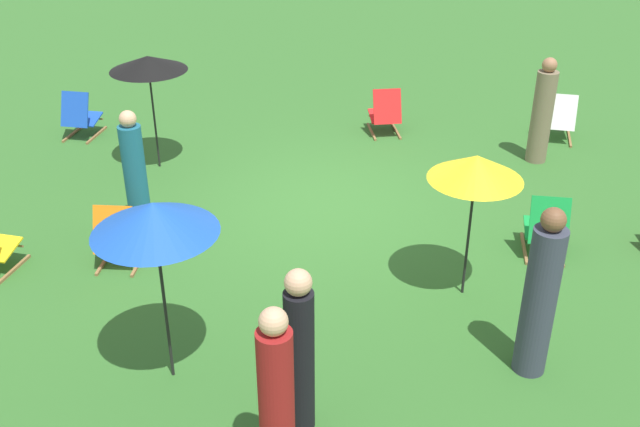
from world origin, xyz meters
The scene contains 14 objects.
ground_plane centered at (0.00, 0.00, 0.00)m, with size 40.00×40.00×0.00m, color #2D6026.
deckchair_1 centered at (-2.85, 1.28, 0.37)m, with size 0.57×0.82×0.83m.
deckchair_2 centered at (-1.06, -2.68, 0.37)m, with size 0.58×0.82×0.83m.
deckchair_5 centered at (-4.01, -2.46, 0.37)m, with size 0.62×0.84×0.83m.
deckchair_7 centered at (4.18, -2.44, 0.37)m, with size 0.60×0.83×0.83m.
deckchair_8 centered at (2.47, 1.61, 0.37)m, with size 0.52×0.79×0.83m.
umbrella_0 centered at (1.43, 3.68, 1.80)m, with size 1.16×1.16×1.95m.
umbrella_1 centered at (-1.69, 2.18, 1.61)m, with size 1.04×1.04×1.76m.
umbrella_2 centered at (2.60, -1.24, 1.68)m, with size 1.16×1.16×1.80m.
person_0 centered at (2.40, 0.81, 0.82)m, with size 0.35×0.35×1.71m.
person_1 centered at (-2.15, 3.52, 0.87)m, with size 0.46×0.46×1.84m.
person_2 centered at (0.28, 4.95, 0.84)m, with size 0.38×0.38×1.74m.
person_3 centered at (0.12, 4.34, 0.83)m, with size 0.37×0.37×1.69m.
person_4 centered at (-3.44, -1.59, 0.80)m, with size 0.33×0.33×1.70m.
Camera 1 is at (-0.15, 9.35, 4.96)m, focal length 41.29 mm.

